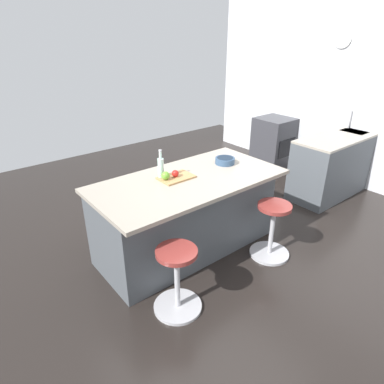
# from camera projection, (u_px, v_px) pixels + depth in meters

# --- Properties ---
(ground_plane) EXTENTS (7.64, 7.64, 0.00)m
(ground_plane) POSITION_uv_depth(u_px,v_px,m) (205.00, 237.00, 4.12)
(ground_plane) COLOR black
(interior_partition_left) EXTENTS (0.15, 5.40, 2.95)m
(interior_partition_left) POSITION_uv_depth(u_px,v_px,m) (352.00, 88.00, 5.13)
(interior_partition_left) COLOR silver
(interior_partition_left) RESTS_ON ground_plane
(sink_cabinet) EXTENTS (2.01, 0.60, 1.18)m
(sink_cabinet) POSITION_uv_depth(u_px,v_px,m) (343.00, 161.00, 5.20)
(sink_cabinet) COLOR #4C5156
(sink_cabinet) RESTS_ON ground_plane
(oven_range) EXTENTS (0.60, 0.61, 0.87)m
(oven_range) POSITION_uv_depth(u_px,v_px,m) (273.00, 142.00, 6.16)
(oven_range) COLOR #38383D
(oven_range) RESTS_ON ground_plane
(kitchen_island) EXTENTS (2.04, 1.02, 0.89)m
(kitchen_island) POSITION_uv_depth(u_px,v_px,m) (187.00, 214.00, 3.72)
(kitchen_island) COLOR #4C5156
(kitchen_island) RESTS_ON ground_plane
(stool_by_window) EXTENTS (0.44, 0.44, 0.63)m
(stool_by_window) POSITION_uv_depth(u_px,v_px,m) (272.00, 232.00, 3.67)
(stool_by_window) COLOR #B7B7BC
(stool_by_window) RESTS_ON ground_plane
(stool_middle) EXTENTS (0.44, 0.44, 0.63)m
(stool_middle) POSITION_uv_depth(u_px,v_px,m) (177.00, 282.00, 2.94)
(stool_middle) COLOR #B7B7BC
(stool_middle) RESTS_ON ground_plane
(cutting_board) EXTENTS (0.36, 0.24, 0.02)m
(cutting_board) POSITION_uv_depth(u_px,v_px,m) (176.00, 177.00, 3.51)
(cutting_board) COLOR tan
(cutting_board) RESTS_ON kitchen_island
(apple_green) EXTENTS (0.09, 0.09, 0.09)m
(apple_green) POSITION_uv_depth(u_px,v_px,m) (166.00, 176.00, 3.41)
(apple_green) COLOR #609E2D
(apple_green) RESTS_ON cutting_board
(apple_red) EXTENTS (0.07, 0.07, 0.07)m
(apple_red) POSITION_uv_depth(u_px,v_px,m) (175.00, 173.00, 3.48)
(apple_red) COLOR red
(apple_red) RESTS_ON cutting_board
(water_bottle) EXTENTS (0.06, 0.06, 0.31)m
(water_bottle) POSITION_uv_depth(u_px,v_px,m) (161.00, 168.00, 3.45)
(water_bottle) COLOR silver
(water_bottle) RESTS_ON kitchen_island
(fruit_bowl) EXTENTS (0.23, 0.23, 0.07)m
(fruit_bowl) POSITION_uv_depth(u_px,v_px,m) (225.00, 160.00, 3.88)
(fruit_bowl) COLOR #334C6B
(fruit_bowl) RESTS_ON kitchen_island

